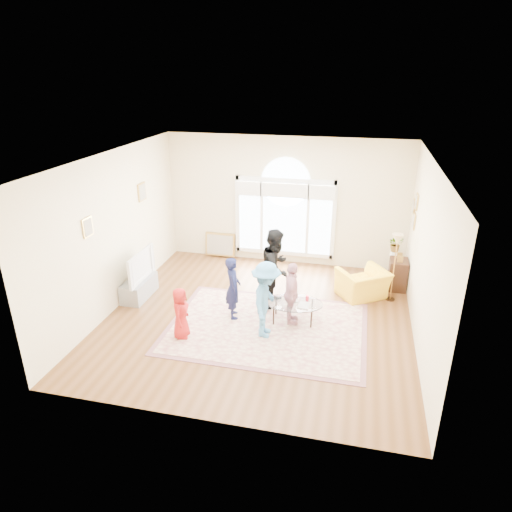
% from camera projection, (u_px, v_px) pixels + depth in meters
% --- Properties ---
extents(ground, '(6.00, 6.00, 0.00)m').
position_uv_depth(ground, '(258.00, 318.00, 9.22)').
color(ground, '#573416').
rests_on(ground, ground).
extents(room_shell, '(6.00, 6.00, 6.00)m').
position_uv_depth(room_shell, '(284.00, 205.00, 11.16)').
color(room_shell, beige).
rests_on(room_shell, ground).
extents(area_rug, '(3.60, 2.60, 0.02)m').
position_uv_depth(area_rug, '(267.00, 327.00, 8.85)').
color(area_rug, beige).
rests_on(area_rug, ground).
extents(rug_border, '(3.80, 2.80, 0.01)m').
position_uv_depth(rug_border, '(267.00, 328.00, 8.85)').
color(rug_border, '#825258').
rests_on(rug_border, ground).
extents(tv_console, '(0.45, 1.00, 0.42)m').
position_uv_depth(tv_console, '(139.00, 288.00, 9.99)').
color(tv_console, gray).
rests_on(tv_console, ground).
extents(television, '(0.17, 1.13, 0.65)m').
position_uv_depth(television, '(137.00, 266.00, 9.78)').
color(television, black).
rests_on(television, tv_console).
extents(coffee_table, '(1.20, 0.82, 0.54)m').
position_uv_depth(coffee_table, '(294.00, 303.00, 8.94)').
color(coffee_table, silver).
rests_on(coffee_table, ground).
extents(armchair, '(1.28, 1.25, 0.63)m').
position_uv_depth(armchair, '(363.00, 284.00, 9.94)').
color(armchair, yellow).
rests_on(armchair, ground).
extents(side_cabinet, '(0.40, 0.50, 0.70)m').
position_uv_depth(side_cabinet, '(398.00, 274.00, 10.30)').
color(side_cabinet, black).
rests_on(side_cabinet, ground).
extents(floor_lamp, '(0.30, 0.30, 1.51)m').
position_uv_depth(floor_lamp, '(397.00, 245.00, 9.45)').
color(floor_lamp, black).
rests_on(floor_lamp, ground).
extents(plant_pedestal, '(0.20, 0.20, 0.70)m').
position_uv_depth(plant_pedestal, '(393.00, 265.00, 10.79)').
color(plant_pedestal, white).
rests_on(plant_pedestal, ground).
extents(potted_plant, '(0.44, 0.41, 0.38)m').
position_uv_depth(potted_plant, '(396.00, 244.00, 10.59)').
color(potted_plant, '#33722D').
rests_on(potted_plant, plant_pedestal).
extents(leaning_picture, '(0.80, 0.14, 0.62)m').
position_uv_depth(leaning_picture, '(221.00, 257.00, 12.19)').
color(leaning_picture, tan).
rests_on(leaning_picture, ground).
extents(child_red, '(0.37, 0.52, 0.99)m').
position_uv_depth(child_red, '(181.00, 313.00, 8.37)').
color(child_red, '#B11C1B').
rests_on(child_red, area_rug).
extents(child_navy, '(0.45, 0.54, 1.28)m').
position_uv_depth(child_navy, '(233.00, 288.00, 9.00)').
color(child_navy, '#13173C').
rests_on(child_navy, area_rug).
extents(child_black, '(0.81, 0.94, 1.66)m').
position_uv_depth(child_black, '(276.00, 267.00, 9.44)').
color(child_black, black).
rests_on(child_black, area_rug).
extents(child_pink, '(0.43, 0.78, 1.26)m').
position_uv_depth(child_pink, '(291.00, 294.00, 8.78)').
color(child_pink, pink).
rests_on(child_pink, area_rug).
extents(child_blue, '(0.56, 0.96, 1.47)m').
position_uv_depth(child_blue, '(266.00, 300.00, 8.33)').
color(child_blue, '#488DC6').
rests_on(child_blue, area_rug).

